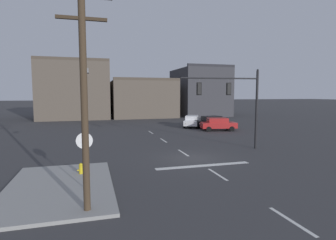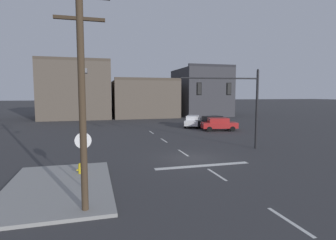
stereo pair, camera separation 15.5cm
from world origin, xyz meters
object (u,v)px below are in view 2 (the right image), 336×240
at_px(stop_sign, 83,147).
at_px(car_lot_farside, 193,121).
at_px(car_lot_middle, 219,124).
at_px(utility_pole, 82,90).
at_px(signal_mast_near_side, 236,97).
at_px(car_lot_nearside, 212,122).
at_px(fire_hydrant, 80,170).

distance_m(stop_sign, car_lot_farside, 26.46).
height_order(car_lot_middle, utility_pole, utility_pole).
bearing_deg(car_lot_farside, signal_mast_near_side, -97.63).
relative_size(car_lot_middle, car_lot_farside, 0.98).
relative_size(car_lot_nearside, utility_pole, 0.54).
bearing_deg(utility_pole, car_lot_nearside, 55.38).
height_order(stop_sign, car_lot_nearside, stop_sign).
bearing_deg(signal_mast_near_side, utility_pole, -141.49).
bearing_deg(car_lot_nearside, car_lot_farside, 146.72).
distance_m(car_lot_nearside, car_lot_farside, 2.69).
xyz_separation_m(signal_mast_near_side, car_lot_middle, (3.95, 10.96, -3.52)).
xyz_separation_m(car_lot_farside, utility_pole, (-13.82, -24.75, 3.91)).
bearing_deg(fire_hydrant, signal_mast_near_side, 20.03).
relative_size(car_lot_middle, fire_hydrant, 6.22).
xyz_separation_m(car_lot_middle, utility_pole, (-15.70, -20.32, 3.91)).
bearing_deg(stop_sign, car_lot_farside, 58.24).
bearing_deg(car_lot_middle, signal_mast_near_side, -109.81).
distance_m(signal_mast_near_side, fire_hydrant, 13.54).
bearing_deg(car_lot_farside, stop_sign, -121.76).
bearing_deg(car_lot_farside, car_lot_nearside, -33.28).
distance_m(car_lot_middle, utility_pole, 25.98).
relative_size(stop_sign, car_lot_middle, 0.61).
bearing_deg(car_lot_nearside, fire_hydrant, -131.89).
distance_m(signal_mast_near_side, stop_sign, 13.98).
relative_size(utility_pole, fire_hydrant, 11.64).
bearing_deg(fire_hydrant, stop_sign, -83.69).
xyz_separation_m(stop_sign, fire_hydrant, (-0.29, 2.65, -1.82)).
bearing_deg(utility_pole, fire_hydrant, 94.51).
distance_m(signal_mast_near_side, car_lot_farside, 15.93).
distance_m(car_lot_farside, utility_pole, 28.62).
xyz_separation_m(stop_sign, car_lot_farside, (13.91, 22.47, -1.29)).
bearing_deg(car_lot_middle, car_lot_nearside, 82.99).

